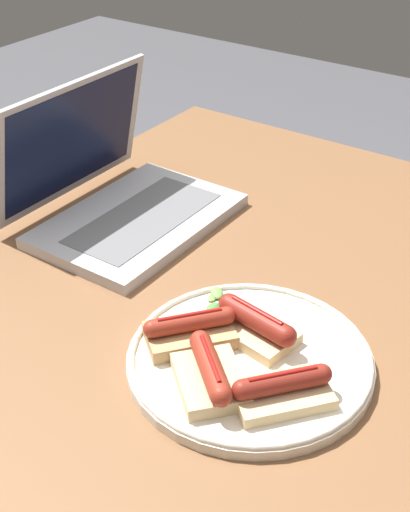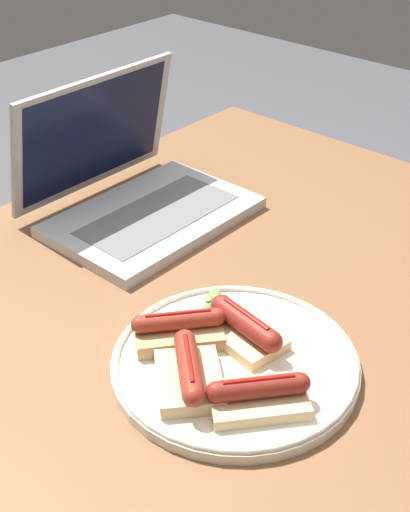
{
  "view_description": "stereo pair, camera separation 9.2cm",
  "coord_description": "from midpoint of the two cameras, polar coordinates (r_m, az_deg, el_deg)",
  "views": [
    {
      "loc": [
        -0.66,
        -0.43,
        1.28
      ],
      "look_at": [
        -0.03,
        0.01,
        0.78
      ],
      "focal_mm": 50.0,
      "sensor_mm": 36.0,
      "label": 1
    },
    {
      "loc": [
        -0.61,
        -0.5,
        1.28
      ],
      "look_at": [
        -0.03,
        0.01,
        0.78
      ],
      "focal_mm": 50.0,
      "sensor_mm": 36.0,
      "label": 2
    }
  ],
  "objects": [
    {
      "name": "desk",
      "position": [
        1.02,
        4.23,
        -6.73
      ],
      "size": [
        1.03,
        0.84,
        0.72
      ],
      "color": "brown",
      "rests_on": "ground_plane"
    },
    {
      "name": "laptop",
      "position": [
        1.12,
        -3.21,
        5.04
      ],
      "size": [
        0.31,
        0.25,
        0.21
      ],
      "color": "#B7B7BC",
      "rests_on": "desk"
    },
    {
      "name": "plate",
      "position": [
        0.84,
        5.61,
        -8.56
      ],
      "size": [
        0.29,
        0.29,
        0.02
      ],
      "color": "silver",
      "rests_on": "desk"
    },
    {
      "name": "sausage_toast_left",
      "position": [
        0.85,
        6.37,
        -5.96
      ],
      "size": [
        0.08,
        0.11,
        0.04
      ],
      "rotation": [
        0.0,
        0.0,
        4.55
      ],
      "color": "#D6B784",
      "rests_on": "plate"
    },
    {
      "name": "sausage_toast_middle",
      "position": [
        0.79,
        2.11,
        -9.6
      ],
      "size": [
        0.12,
        0.12,
        0.04
      ],
      "rotation": [
        0.0,
        0.0,
        0.85
      ],
      "color": "#D6B784",
      "rests_on": "plate"
    },
    {
      "name": "sausage_toast_right",
      "position": [
        0.77,
        7.75,
        -11.06
      ],
      "size": [
        0.12,
        0.12,
        0.04
      ],
      "rotation": [
        0.0,
        0.0,
        5.59
      ],
      "color": "#D6B784",
      "rests_on": "plate"
    },
    {
      "name": "sausage_toast_extra",
      "position": [
        0.85,
        0.99,
        -5.97
      ],
      "size": [
        0.12,
        0.11,
        0.04
      ],
      "rotation": [
        0.0,
        0.0,
        5.6
      ],
      "color": "tan",
      "rests_on": "plate"
    },
    {
      "name": "salad_pile",
      "position": [
        0.91,
        3.55,
        -3.89
      ],
      "size": [
        0.08,
        0.05,
        0.01
      ],
      "color": "#2D662D",
      "rests_on": "plate"
    }
  ]
}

